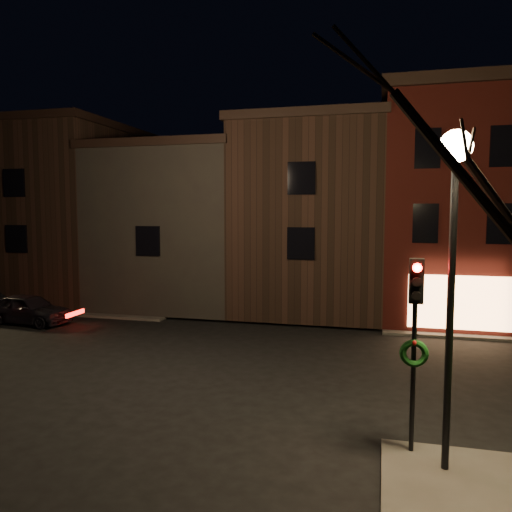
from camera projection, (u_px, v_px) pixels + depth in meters
The scene contains 9 objects.
ground at pixel (231, 361), 17.03m from camera, with size 120.00×120.00×0.00m, color black.
sidewalk_far_left at pixel (71, 272), 41.24m from camera, with size 30.00×30.00×0.12m, color #2D2B28.
corner_building at pixel (450, 205), 23.73m from camera, with size 6.50×8.50×10.50m.
row_building_a at pixel (316, 216), 26.36m from camera, with size 7.30×10.30×9.40m.
row_building_b at pixel (188, 225), 28.19m from camera, with size 7.80×10.30×8.40m.
row_building_c at pixel (75, 212), 29.90m from camera, with size 7.30×10.30×9.90m.
street_lamp_near at pixel (454, 207), 9.25m from camera, with size 0.60×0.60×6.48m.
traffic_signal at pixel (415, 325), 10.09m from camera, with size 0.58×0.38×4.05m.
parked_car_a at pixel (29, 309), 22.64m from camera, with size 1.62×4.03×1.37m, color black.
Camera 1 is at (4.93, -15.92, 5.10)m, focal length 35.00 mm.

